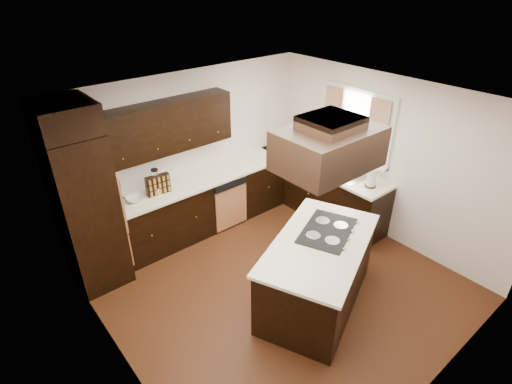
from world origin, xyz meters
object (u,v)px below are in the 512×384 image
Objects in this scene: oven_column at (87,212)px; island at (317,273)px; range_hood at (328,149)px; spice_rack at (158,185)px.

island is at bearing -48.74° from oven_column.
range_hood is 2.70m from spice_rack.
oven_column is 3.13m from range_hood.
spice_rack is at bearing 87.87° from island.
range_hood is at bearing -64.64° from spice_rack.
oven_column is 1.20× the size of island.
spice_rack reaches higher than island.
range_hood reaches higher than island.
oven_column reaches higher than island.
oven_column is 2.02× the size of range_hood.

